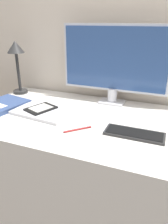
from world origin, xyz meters
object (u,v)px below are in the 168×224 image
ereader (41,108)px  desk_lamp (16,56)px  laptop (43,112)px  keyboard (134,134)px  pen (78,129)px  monitor (114,62)px  notebook (3,105)px

ereader → desk_lamp: (-0.33, 0.25, 0.24)m
laptop → desk_lamp: (-0.34, 0.26, 0.25)m
keyboard → ereader: bearing=172.3°
ereader → pen: 0.31m
keyboard → pen: keyboard is taller
keyboard → desk_lamp: 0.96m
monitor → keyboard: bearing=-61.0°
pen → desk_lamp: bearing=148.4°
notebook → pen: (0.54, -0.11, -0.01)m
notebook → pen: 0.55m
laptop → notebook: notebook is taller
laptop → ereader: ereader is taller
keyboard → notebook: (-0.80, 0.06, 0.01)m
laptop → ereader: size_ratio=1.79×
ereader → pen: (0.28, -0.13, -0.02)m
laptop → ereader: 0.03m
desk_lamp → pen: 0.76m
laptop → monitor: bearing=44.0°
monitor → keyboard: size_ratio=2.38×
monitor → pen: size_ratio=6.04×
desk_lamp → laptop: bearing=-36.5°
laptop → pen: (0.26, -0.12, -0.00)m
ereader → desk_lamp: desk_lamp is taller
monitor → laptop: (-0.32, -0.31, -0.25)m
monitor → pen: (-0.05, -0.42, -0.25)m
keyboard → notebook: size_ratio=0.90×
desk_lamp → notebook: size_ratio=1.19×
pen → ereader: bearing=155.8°
keyboard → monitor: bearing=119.0°
laptop → ereader: (-0.02, 0.01, 0.01)m
keyboard → notebook: 0.80m
keyboard → laptop: size_ratio=0.80×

